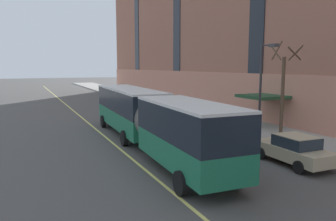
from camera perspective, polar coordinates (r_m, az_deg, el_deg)
The scene contains 11 objects.
ground_plane at distance 18.16m, azimuth -0.31°, elevation -8.49°, with size 260.00×260.00×0.00m, color #4C4947.
sidewalk at distance 25.81m, azimuth 17.02°, elevation -3.76°, with size 5.80×160.00×0.15m, color #9E9B93.
city_bus at distance 20.40m, azimuth -3.67°, elevation -0.90°, with size 3.40×19.04×3.45m.
parked_car_red_0 at distance 22.85m, azimuth 10.27°, elevation -3.21°, with size 2.11×4.50×1.56m.
parked_car_silver_2 at distance 50.40m, azimuth -9.54°, elevation 2.77°, with size 1.99×4.68×1.56m.
parked_car_darkgray_4 at distance 33.37m, azimuth -1.58°, elevation 0.37°, with size 1.99×4.57×1.56m.
parked_car_champagne_5 at distance 18.28m, azimuth 21.03°, elevation -6.37°, with size 2.06×4.43×1.56m.
parked_car_silver_7 at distance 40.81m, azimuth -5.96°, elevation 1.68°, with size 1.91×4.62×1.56m.
street_tree_mid_block at distance 24.43m, azimuth 19.41°, elevation 3.76°, with size 1.92×1.89×6.73m.
street_lamp at distance 22.38m, azimuth 16.23°, elevation 4.91°, with size 0.36×1.48×6.35m.
lane_centerline at distance 20.32m, azimuth -8.19°, elevation -6.79°, with size 0.16×140.00×0.01m, color #E0D66B.
Camera 1 is at (-7.09, -15.92, 5.09)m, focal length 35.00 mm.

